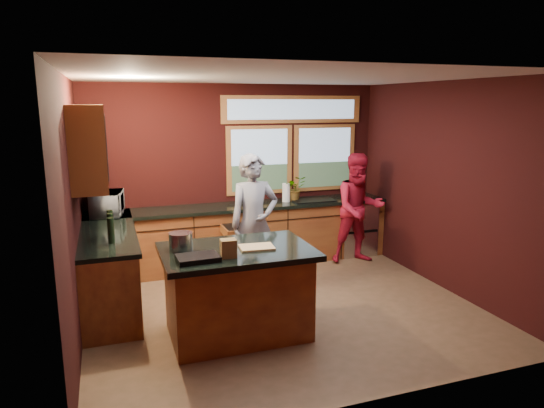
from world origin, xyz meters
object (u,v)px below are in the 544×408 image
person_red (359,209)px  stock_pot (181,241)px  island (237,291)px  cutting_board (257,247)px  person_grey (254,223)px

person_red → stock_pot: person_red is taller
island → person_red: 2.97m
person_red → stock_pot: bearing=-146.1°
island → person_red: person_red is taller
cutting_board → person_grey: bearing=74.3°
island → person_grey: person_grey is taller
person_red → person_grey: bearing=-157.1°
island → stock_pot: bearing=164.7°
cutting_board → island: bearing=166.0°
person_grey → person_red: person_grey is taller
person_grey → stock_pot: bearing=-141.2°
person_grey → stock_pot: person_grey is taller
person_grey → person_red: (1.85, 0.58, -0.06)m
person_grey → stock_pot: size_ratio=7.47×
island → cutting_board: cutting_board is taller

